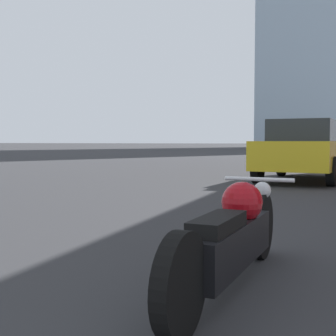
% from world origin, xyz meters
% --- Properties ---
extents(motorcycle, '(0.62, 2.52, 0.76)m').
position_xyz_m(motorcycle, '(3.20, 4.50, 0.37)').
color(motorcycle, black).
rests_on(motorcycle, ground_plane).
extents(parked_car_yellow, '(2.32, 4.72, 1.64)m').
position_xyz_m(parked_car_yellow, '(3.01, 14.32, 0.85)').
color(parked_car_yellow, gold).
rests_on(parked_car_yellow, ground_plane).
extents(parked_car_green, '(2.13, 4.10, 1.82)m').
position_xyz_m(parked_car_green, '(3.00, 26.29, 0.89)').
color(parked_car_green, '#1E6B33').
rests_on(parked_car_green, ground_plane).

